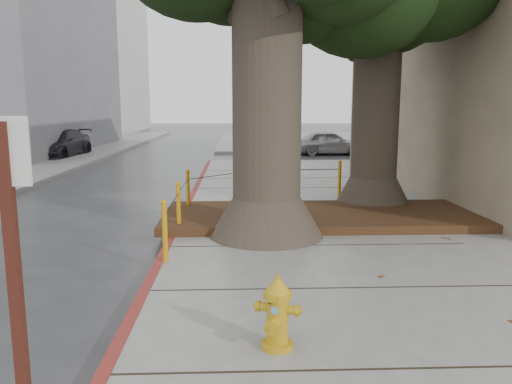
{
  "coord_description": "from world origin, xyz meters",
  "views": [
    {
      "loc": [
        -0.83,
        -6.02,
        2.43
      ],
      "look_at": [
        -0.53,
        1.77,
        1.1
      ],
      "focal_mm": 35.0,
      "sensor_mm": 36.0,
      "label": 1
    }
  ],
  "objects_px": {
    "car_silver": "(329,143)",
    "car_dark": "(58,144)",
    "signpost": "(19,326)",
    "car_red": "(420,143)",
    "fire_hydrant": "(277,313)"
  },
  "relations": [
    {
      "from": "signpost",
      "to": "car_red",
      "type": "distance_m",
      "value": 24.69
    },
    {
      "from": "signpost",
      "to": "car_dark",
      "type": "bearing_deg",
      "value": 105.99
    },
    {
      "from": "car_red",
      "to": "car_dark",
      "type": "bearing_deg",
      "value": 88.0
    },
    {
      "from": "car_red",
      "to": "fire_hydrant",
      "type": "bearing_deg",
      "value": 152.71
    },
    {
      "from": "car_silver",
      "to": "car_dark",
      "type": "bearing_deg",
      "value": 93.62
    },
    {
      "from": "signpost",
      "to": "car_dark",
      "type": "relative_size",
      "value": 0.48
    },
    {
      "from": "car_silver",
      "to": "signpost",
      "type": "bearing_deg",
      "value": 163.82
    },
    {
      "from": "car_dark",
      "to": "car_red",
      "type": "bearing_deg",
      "value": 6.8
    },
    {
      "from": "fire_hydrant",
      "to": "car_silver",
      "type": "height_order",
      "value": "car_silver"
    },
    {
      "from": "signpost",
      "to": "car_silver",
      "type": "bearing_deg",
      "value": 73.17
    },
    {
      "from": "car_dark",
      "to": "fire_hydrant",
      "type": "bearing_deg",
      "value": -60.66
    },
    {
      "from": "car_red",
      "to": "car_dark",
      "type": "relative_size",
      "value": 0.85
    },
    {
      "from": "signpost",
      "to": "car_red",
      "type": "xyz_separation_m",
      "value": [
        10.22,
        22.46,
        -0.76
      ]
    },
    {
      "from": "car_red",
      "to": "signpost",
      "type": "bearing_deg",
      "value": 151.77
    },
    {
      "from": "fire_hydrant",
      "to": "signpost",
      "type": "height_order",
      "value": "signpost"
    }
  ]
}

